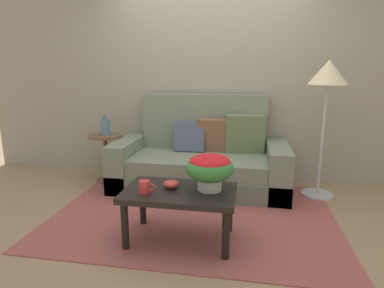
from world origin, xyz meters
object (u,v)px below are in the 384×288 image
side_table (106,149)px  snack_bowl (171,184)px  couch (202,161)px  table_vase (105,127)px  coffee_table (180,198)px  coffee_mug (145,187)px  floor_lamp (327,84)px  potted_plant (210,168)px

side_table → snack_bowl: 1.75m
couch → table_vase: 1.30m
coffee_table → coffee_mug: (-0.26, -0.12, 0.12)m
floor_lamp → potted_plant: bearing=-133.1°
coffee_mug → snack_bowl: bearing=39.6°
coffee_table → coffee_mug: 0.31m
potted_plant → table_vase: size_ratio=1.53×
side_table → snack_bowl: bearing=-47.2°
potted_plant → table_vase: (-1.49, 1.25, 0.08)m
floor_lamp → snack_bowl: floor_lamp is taller
couch → coffee_mug: size_ratio=15.37×
potted_plant → coffee_mug: bearing=-161.4°
side_table → table_vase: table_vase is taller
couch → table_vase: couch is taller
side_table → table_vase: bearing=-20.5°
side_table → floor_lamp: 2.77m
coffee_table → snack_bowl: snack_bowl is taller
coffee_table → table_vase: table_vase is taller
coffee_table → coffee_mug: coffee_mug is taller
coffee_table → snack_bowl: 0.14m
side_table → floor_lamp: (2.63, -0.06, 0.86)m
couch → potted_plant: (0.25, -1.27, 0.32)m
coffee_table → snack_bowl: (-0.08, 0.03, 0.11)m
snack_bowl → coffee_mug: bearing=-140.4°
potted_plant → couch: bearing=101.2°
coffee_table → potted_plant: potted_plant is taller
potted_plant → coffee_table: bearing=-167.8°
coffee_table → table_vase: (-1.25, 1.31, 0.34)m
coffee_table → potted_plant: (0.24, 0.05, 0.26)m
couch → potted_plant: couch is taller
couch → snack_bowl: couch is taller
potted_plant → coffee_mug: (-0.51, -0.17, -0.14)m
side_table → potted_plant: bearing=-39.8°
potted_plant → snack_bowl: (-0.32, -0.02, -0.15)m
floor_lamp → potted_plant: 1.76m
side_table → snack_bowl: side_table is taller
snack_bowl → table_vase: size_ratio=0.52×
side_table → snack_bowl: (1.19, -1.28, 0.07)m
couch → snack_bowl: (-0.07, -1.29, 0.16)m
couch → coffee_table: size_ratio=2.25×
table_vase → snack_bowl: bearing=-47.5°
coffee_mug → coffee_table: bearing=24.1°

